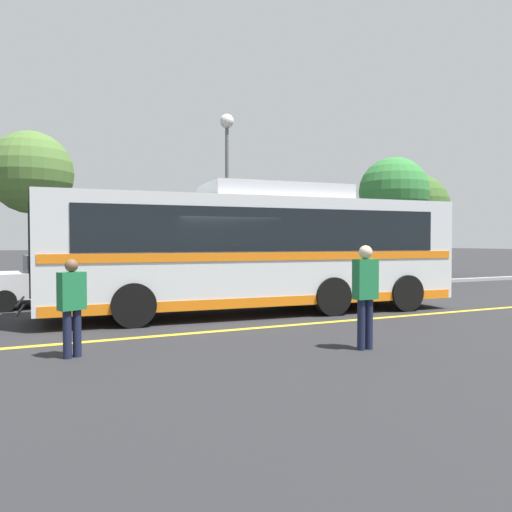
# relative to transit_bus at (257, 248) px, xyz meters

# --- Properties ---
(ground_plane) EXTENTS (220.00, 220.00, 0.00)m
(ground_plane) POSITION_rel_transit_bus_xyz_m (-1.19, -0.08, -1.75)
(ground_plane) COLOR #262628
(lane_strip_0) EXTENTS (30.94, 0.20, 0.01)m
(lane_strip_0) POSITION_rel_transit_bus_xyz_m (-0.02, -2.20, -1.74)
(lane_strip_0) COLOR gold
(lane_strip_0) RESTS_ON ground_plane
(curb_strip) EXTENTS (38.94, 0.36, 0.15)m
(curb_strip) POSITION_rel_transit_bus_xyz_m (-0.02, 5.16, -1.67)
(curb_strip) COLOR #99999E
(curb_strip) RESTS_ON ground_plane
(transit_bus) EXTENTS (11.40, 3.41, 3.45)m
(transit_bus) POSITION_rel_transit_bus_xyz_m (0.00, 0.00, 0.00)
(transit_bus) COLOR silver
(transit_bus) RESTS_ON ground_plane
(parked_car_1) EXTENTS (4.79, 2.18, 1.51)m
(parked_car_1) POSITION_rel_transit_bus_xyz_m (-4.76, 3.97, -0.98)
(parked_car_1) COLOR silver
(parked_car_1) RESTS_ON ground_plane
(pedestrian_0) EXTENTS (0.42, 0.24, 1.85)m
(pedestrian_0) POSITION_rel_transit_bus_xyz_m (-0.23, -5.00, -0.68)
(pedestrian_0) COLOR #191E38
(pedestrian_0) RESTS_ON ground_plane
(pedestrian_1) EXTENTS (0.47, 0.36, 1.63)m
(pedestrian_1) POSITION_rel_transit_bus_xyz_m (-4.99, -3.44, -0.82)
(pedestrian_1) COLOR #191E38
(pedestrian_1) RESTS_ON ground_plane
(street_lamp) EXTENTS (0.56, 0.56, 6.99)m
(street_lamp) POSITION_rel_transit_bus_xyz_m (1.72, 6.42, 3.49)
(street_lamp) COLOR #59595E
(street_lamp) RESTS_ON ground_plane
(tree_0) EXTENTS (3.43, 3.43, 6.08)m
(tree_0) POSITION_rel_transit_bus_xyz_m (10.97, 7.34, 2.60)
(tree_0) COLOR #513823
(tree_0) RESTS_ON ground_plane
(tree_2) EXTENTS (3.82, 3.82, 5.78)m
(tree_2) POSITION_rel_transit_bus_xyz_m (14.67, 9.83, 2.11)
(tree_2) COLOR #513823
(tree_2) RESTS_ON ground_plane
(tree_3) EXTENTS (3.24, 3.24, 6.26)m
(tree_3) POSITION_rel_transit_bus_xyz_m (-5.36, 9.52, 2.87)
(tree_3) COLOR #513823
(tree_3) RESTS_ON ground_plane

